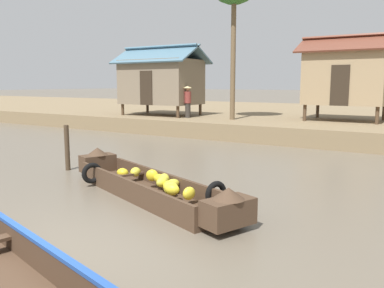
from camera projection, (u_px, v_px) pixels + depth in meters
ground_plane at (275, 156)px, 13.94m from camera, size 300.00×300.00×0.00m
riverbank_strip at (348, 119)px, 24.20m from camera, size 160.00×20.00×0.76m
banana_boat at (149, 186)px, 8.92m from camera, size 5.77×2.94×0.77m
stilt_house_left at (161, 81)px, 22.29m from camera, size 4.85×3.12×3.81m
stilt_house_mid_left at (347, 76)px, 18.85m from camera, size 4.25×3.17×3.99m
vendor_person at (188, 100)px, 20.67m from camera, size 0.44×0.44×1.66m
mooring_post at (67, 148)px, 11.65m from camera, size 0.14×0.14×1.32m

